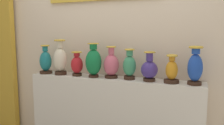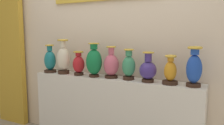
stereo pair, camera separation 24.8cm
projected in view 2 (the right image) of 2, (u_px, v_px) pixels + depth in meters
display_shelf at (112, 115)px, 2.56m from camera, size 1.99×0.29×0.86m
back_wall at (119, 22)px, 2.61m from camera, size 4.46×0.14×2.95m
curtain_gold at (9, 41)px, 3.33m from camera, size 0.54×0.08×2.51m
vase_teal at (50, 61)px, 2.85m from camera, size 0.15×0.15×0.36m
vase_ivory at (63, 59)px, 2.74m from camera, size 0.16×0.16×0.43m
vase_crimson at (79, 64)px, 2.65m from camera, size 0.14×0.14×0.29m
vase_emerald at (94, 61)px, 2.54m from camera, size 0.18×0.18×0.39m
vase_rose at (111, 65)px, 2.49m from camera, size 0.17×0.17×0.36m
vase_jade at (129, 66)px, 2.39m from camera, size 0.14×0.14×0.33m
vase_indigo at (148, 70)px, 2.27m from camera, size 0.18×0.18×0.31m
vase_amber at (170, 72)px, 2.17m from camera, size 0.15×0.15×0.29m
vase_sapphire at (194, 68)px, 2.07m from camera, size 0.14×0.14×0.38m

